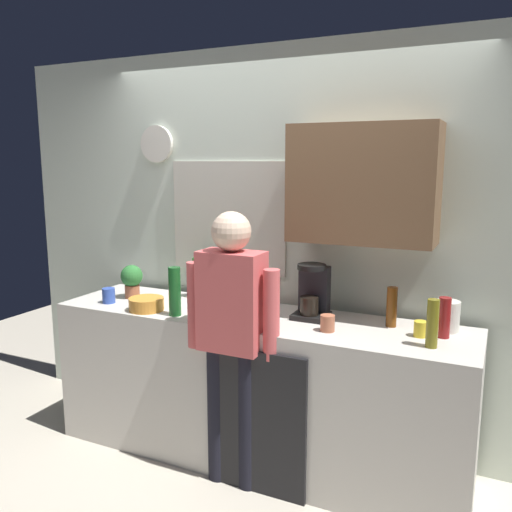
% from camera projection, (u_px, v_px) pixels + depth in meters
% --- Properties ---
extents(ground_plane, '(8.00, 8.00, 0.00)m').
position_uv_depth(ground_plane, '(233.00, 481.00, 3.14)').
color(ground_plane, beige).
extents(kitchen_counter, '(2.60, 0.64, 0.94)m').
position_uv_depth(kitchen_counter, '(255.00, 387.00, 3.32)').
color(kitchen_counter, beige).
rests_on(kitchen_counter, ground_plane).
extents(dishwasher_panel, '(0.56, 0.02, 0.84)m').
position_uv_depth(dishwasher_panel, '(259.00, 424.00, 2.96)').
color(dishwasher_panel, black).
rests_on(dishwasher_panel, ground_plane).
extents(back_wall_assembly, '(4.20, 0.42, 2.60)m').
position_uv_depth(back_wall_assembly, '(291.00, 238.00, 3.49)').
color(back_wall_assembly, silver).
rests_on(back_wall_assembly, ground_plane).
extents(coffee_maker, '(0.20, 0.20, 0.33)m').
position_uv_depth(coffee_maker, '(313.00, 293.00, 3.18)').
color(coffee_maker, black).
rests_on(coffee_maker, kitchen_counter).
extents(bottle_olive_oil, '(0.06, 0.06, 0.25)m').
position_uv_depth(bottle_olive_oil, '(432.00, 324.00, 2.66)').
color(bottle_olive_oil, olive).
rests_on(bottle_olive_oil, kitchen_counter).
extents(bottle_clear_soda, '(0.09, 0.09, 0.28)m').
position_uv_depth(bottle_clear_soda, '(199.00, 278.00, 3.64)').
color(bottle_clear_soda, '#2D8C33').
rests_on(bottle_clear_soda, kitchen_counter).
extents(bottle_dark_sauce, '(0.06, 0.06, 0.18)m').
position_uv_depth(bottle_dark_sauce, '(218.00, 295.00, 3.36)').
color(bottle_dark_sauce, black).
rests_on(bottle_dark_sauce, kitchen_counter).
extents(bottle_green_wine, '(0.07, 0.07, 0.30)m').
position_uv_depth(bottle_green_wine, '(175.00, 291.00, 3.21)').
color(bottle_green_wine, '#195923').
rests_on(bottle_green_wine, kitchen_counter).
extents(bottle_amber_beer, '(0.06, 0.06, 0.23)m').
position_uv_depth(bottle_amber_beer, '(392.00, 307.00, 3.00)').
color(bottle_amber_beer, brown).
rests_on(bottle_amber_beer, kitchen_counter).
extents(bottle_red_vinegar, '(0.06, 0.06, 0.22)m').
position_uv_depth(bottle_red_vinegar, '(444.00, 318.00, 2.81)').
color(bottle_red_vinegar, maroon).
rests_on(bottle_red_vinegar, kitchen_counter).
extents(cup_blue_mug, '(0.08, 0.08, 0.10)m').
position_uv_depth(cup_blue_mug, '(109.00, 296.00, 3.52)').
color(cup_blue_mug, '#3351B2').
rests_on(cup_blue_mug, kitchen_counter).
extents(cup_terracotta_mug, '(0.08, 0.08, 0.09)m').
position_uv_depth(cup_terracotta_mug, '(328.00, 323.00, 2.93)').
color(cup_terracotta_mug, '#B26647').
rests_on(cup_terracotta_mug, kitchen_counter).
extents(cup_yellow_cup, '(0.07, 0.07, 0.08)m').
position_uv_depth(cup_yellow_cup, '(421.00, 329.00, 2.84)').
color(cup_yellow_cup, yellow).
rests_on(cup_yellow_cup, kitchen_counter).
extents(mixing_bowl, '(0.22, 0.22, 0.08)m').
position_uv_depth(mixing_bowl, '(146.00, 304.00, 3.35)').
color(mixing_bowl, orange).
rests_on(mixing_bowl, kitchen_counter).
extents(potted_plant, '(0.15, 0.15, 0.23)m').
position_uv_depth(potted_plant, '(132.00, 279.00, 3.64)').
color(potted_plant, '#9E5638').
rests_on(potted_plant, kitchen_counter).
extents(storage_canister, '(0.14, 0.14, 0.17)m').
position_uv_depth(storage_canister, '(447.00, 316.00, 2.93)').
color(storage_canister, silver).
rests_on(storage_canister, kitchen_counter).
extents(person_at_sink, '(0.57, 0.22, 1.60)m').
position_uv_depth(person_at_sink, '(232.00, 327.00, 2.97)').
color(person_at_sink, black).
rests_on(person_at_sink, ground_plane).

